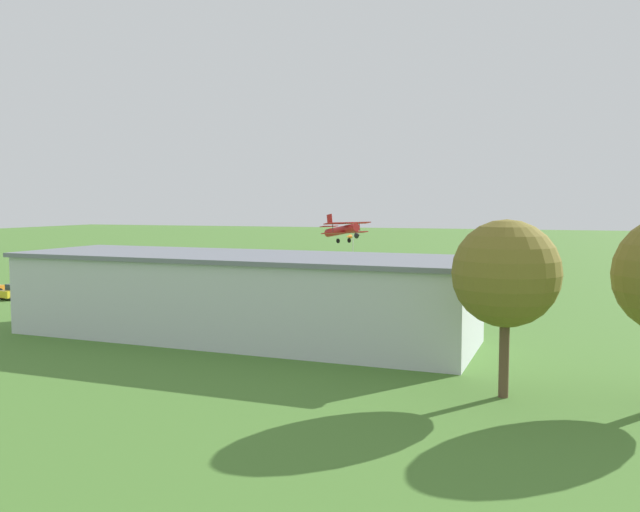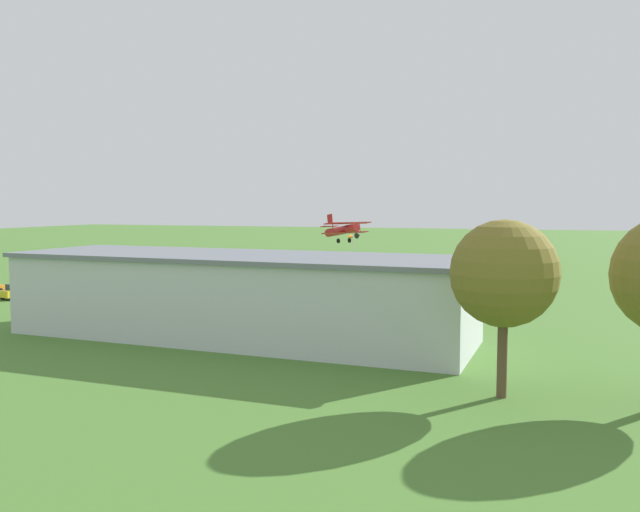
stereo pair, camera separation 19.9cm
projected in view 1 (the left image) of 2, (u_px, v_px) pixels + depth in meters
name	position (u px, v px, depth m)	size (l,w,h in m)	color
ground_plane	(351.00, 280.00, 91.29)	(400.00, 400.00, 0.00)	#47752D
hangar	(240.00, 296.00, 51.96)	(37.51, 12.88, 6.64)	silver
biplane	(343.00, 230.00, 89.74)	(7.28, 7.15, 3.96)	#B21E1E
car_silver	(142.00, 295.00, 70.28)	(2.48, 4.60, 1.69)	#B7B7BC
car_red	(76.00, 293.00, 71.58)	(2.06, 4.32, 1.63)	red
car_yellow	(19.00, 291.00, 73.67)	(2.50, 4.62, 1.69)	gold
person_by_parked_cars	(414.00, 302.00, 66.01)	(0.54, 0.54, 1.55)	orange
person_watching_takeoff	(509.00, 311.00, 59.59)	(0.46, 0.46, 1.72)	#72338C
tree_behind_hangar_right	(506.00, 274.00, 35.49)	(5.85, 5.85, 9.77)	brown
windsock	(349.00, 240.00, 96.04)	(1.19, 1.40, 6.14)	silver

